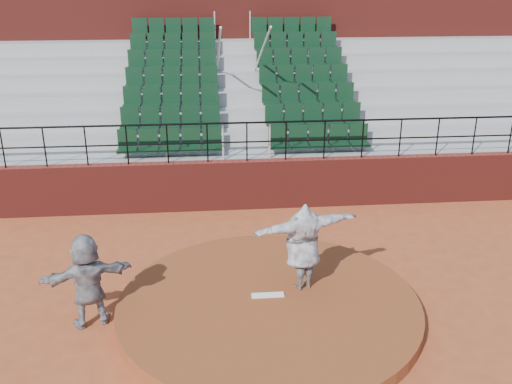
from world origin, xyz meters
The scene contains 9 objects.
ground centered at (0.00, 0.00, 0.00)m, with size 90.00×90.00×0.00m, color #A64A25.
pitchers_mound centered at (0.00, 0.00, 0.12)m, with size 5.50×5.50×0.25m, color brown.
pitching_rubber centered at (0.00, 0.15, 0.27)m, with size 0.60×0.15×0.03m, color white.
boundary_wall centered at (0.00, 5.00, 0.65)m, with size 24.00×0.30×1.30m, color maroon.
wall_railing centered at (0.00, 5.00, 2.03)m, with size 24.04×0.05×1.03m.
seating_deck centered at (0.00, 8.65, 1.43)m, with size 24.00×5.97×4.63m.
press_box_facade centered at (0.00, 12.60, 3.55)m, with size 24.00×3.00×7.10m, color maroon.
pitcher centered at (0.68, 0.42, 1.10)m, with size 2.09×0.57×1.70m, color black.
fielder centered at (-3.16, -0.05, 0.86)m, with size 1.59×0.51×1.71m, color black.
Camera 1 is at (-1.06, -8.90, 5.83)m, focal length 40.00 mm.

